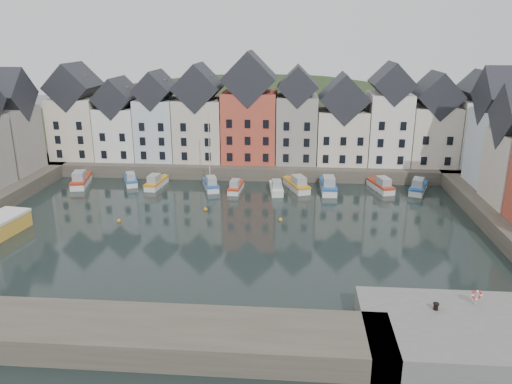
# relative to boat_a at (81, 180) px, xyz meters

# --- Properties ---
(ground) EXTENTS (260.00, 260.00, 0.00)m
(ground) POSITION_rel_boat_a_xyz_m (25.08, -17.71, -0.78)
(ground) COLOR black
(ground) RESTS_ON ground
(far_quay) EXTENTS (90.00, 16.00, 2.00)m
(far_quay) POSITION_rel_boat_a_xyz_m (25.08, 12.29, 0.22)
(far_quay) COLOR #484137
(far_quay) RESTS_ON ground
(near_quay) EXTENTS (18.00, 10.00, 2.00)m
(near_quay) POSITION_rel_boat_a_xyz_m (47.08, -37.71, 0.22)
(near_quay) COLOR #60605E
(near_quay) RESTS_ON ground
(near_wall) EXTENTS (50.00, 6.00, 2.00)m
(near_wall) POSITION_rel_boat_a_xyz_m (15.08, -39.71, 0.22)
(near_wall) COLOR #484137
(near_wall) RESTS_ON ground
(hillside) EXTENTS (153.60, 70.40, 64.00)m
(hillside) POSITION_rel_boat_a_xyz_m (25.09, 38.29, -18.74)
(hillside) COLOR black
(hillside) RESTS_ON ground
(far_terrace) EXTENTS (72.37, 8.16, 17.78)m
(far_terrace) POSITION_rel_boat_a_xyz_m (28.29, 10.29, 8.09)
(far_terrace) COLOR beige
(far_terrace) RESTS_ON far_quay
(mooring_buoys) EXTENTS (20.50, 5.50, 0.50)m
(mooring_buoys) POSITION_rel_boat_a_xyz_m (21.08, -12.38, -0.63)
(mooring_buoys) COLOR orange
(mooring_buoys) RESTS_ON ground
(boat_a) EXTENTS (3.51, 7.15, 2.63)m
(boat_a) POSITION_rel_boat_a_xyz_m (0.00, 0.00, 0.00)
(boat_a) COLOR silver
(boat_a) RESTS_ON ground
(boat_b) EXTENTS (3.77, 5.75, 2.12)m
(boat_b) POSITION_rel_boat_a_xyz_m (7.32, 1.47, -0.15)
(boat_b) COLOR silver
(boat_b) RESTS_ON ground
(boat_c) EXTENTS (2.44, 6.15, 2.30)m
(boat_c) POSITION_rel_boat_a_xyz_m (11.72, 0.13, -0.10)
(boat_c) COLOR silver
(boat_c) RESTS_ON ground
(boat_d) EXTENTS (3.48, 6.11, 11.16)m
(boat_d) POSITION_rel_boat_a_xyz_m (20.17, -0.07, -0.06)
(boat_d) COLOR silver
(boat_d) RESTS_ON ground
(boat_e) EXTENTS (2.02, 5.43, 2.05)m
(boat_e) POSITION_rel_boat_a_xyz_m (24.06, -0.93, -0.17)
(boat_e) COLOR silver
(boat_e) RESTS_ON ground
(boat_f) EXTENTS (2.40, 5.82, 2.17)m
(boat_f) POSITION_rel_boat_a_xyz_m (30.08, -1.05, -0.14)
(boat_f) COLOR silver
(boat_f) RESTS_ON ground
(boat_g) EXTENTS (4.35, 6.85, 2.52)m
(boat_g) POSITION_rel_boat_a_xyz_m (33.06, 0.49, -0.03)
(boat_g) COLOR silver
(boat_g) RESTS_ON ground
(boat_h) EXTENTS (2.34, 7.04, 2.68)m
(boat_h) POSITION_rel_boat_a_xyz_m (37.69, 0.09, 0.02)
(boat_h) COLOR silver
(boat_h) RESTS_ON ground
(boat_i) EXTENTS (3.55, 6.47, 2.37)m
(boat_i) POSITION_rel_boat_a_xyz_m (45.58, 1.21, -0.08)
(boat_i) COLOR silver
(boat_i) RESTS_ON ground
(boat_j) EXTENTS (4.05, 6.59, 2.42)m
(boat_j) POSITION_rel_boat_a_xyz_m (50.89, 0.78, -0.06)
(boat_j) COLOR silver
(boat_j) RESTS_ON ground
(mooring_bollard) EXTENTS (0.48, 0.48, 0.56)m
(mooring_bollard) POSITION_rel_boat_a_xyz_m (43.83, -36.04, 1.53)
(mooring_bollard) COLOR black
(mooring_bollard) RESTS_ON near_quay
(life_ring_post) EXTENTS (0.80, 0.17, 1.30)m
(life_ring_post) POSITION_rel_boat_a_xyz_m (47.13, -35.05, 2.08)
(life_ring_post) COLOR gray
(life_ring_post) RESTS_ON near_quay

